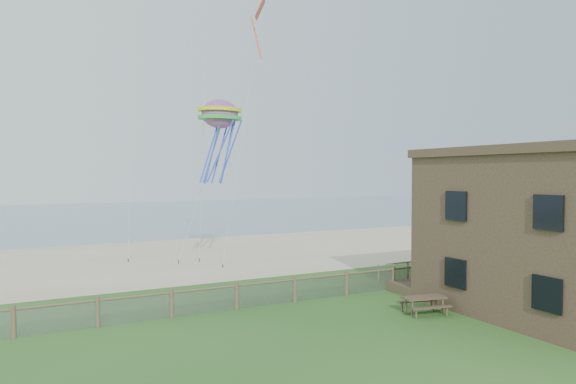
# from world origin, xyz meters

# --- Properties ---
(ground) EXTENTS (160.00, 160.00, 0.00)m
(ground) POSITION_xyz_m (0.00, 0.00, 0.00)
(ground) COLOR #214E1B
(ground) RESTS_ON ground
(sand_beach) EXTENTS (72.00, 20.00, 0.02)m
(sand_beach) POSITION_xyz_m (0.00, 22.00, 0.00)
(sand_beach) COLOR tan
(sand_beach) RESTS_ON ground
(ocean) EXTENTS (160.00, 68.00, 0.02)m
(ocean) POSITION_xyz_m (0.00, 66.00, 0.00)
(ocean) COLOR slate
(ocean) RESTS_ON ground
(chainlink_fence) EXTENTS (36.20, 0.20, 1.25)m
(chainlink_fence) POSITION_xyz_m (0.00, 6.00, 0.55)
(chainlink_fence) COLOR #4D3A2B
(chainlink_fence) RESTS_ON ground
(motel_deck) EXTENTS (15.00, 2.00, 0.50)m
(motel_deck) POSITION_xyz_m (13.00, 5.00, 0.25)
(motel_deck) COLOR brown
(motel_deck) RESTS_ON ground
(picnic_table) EXTENTS (2.17, 1.79, 0.82)m
(picnic_table) POSITION_xyz_m (4.17, 1.57, 0.41)
(picnic_table) COLOR brown
(picnic_table) RESTS_ON ground
(octopus_kite) EXTENTS (3.35, 2.70, 6.09)m
(octopus_kite) POSITION_xyz_m (-0.14, 16.17, 8.57)
(octopus_kite) COLOR orange
(kite_red) EXTENTS (2.35, 2.05, 3.20)m
(kite_red) POSITION_xyz_m (0.99, 12.25, 15.01)
(kite_red) COLOR #E44C28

